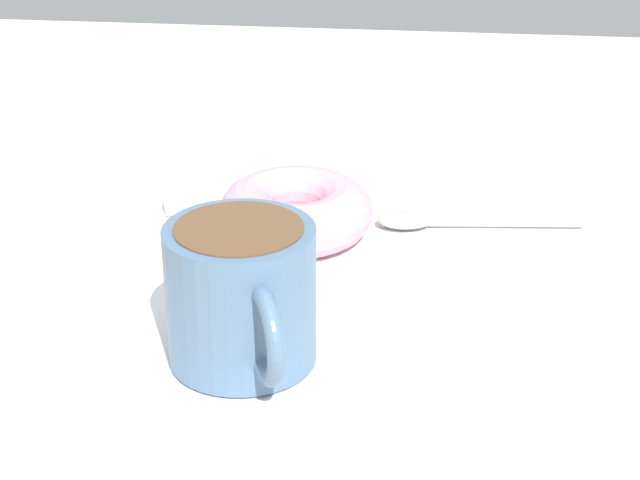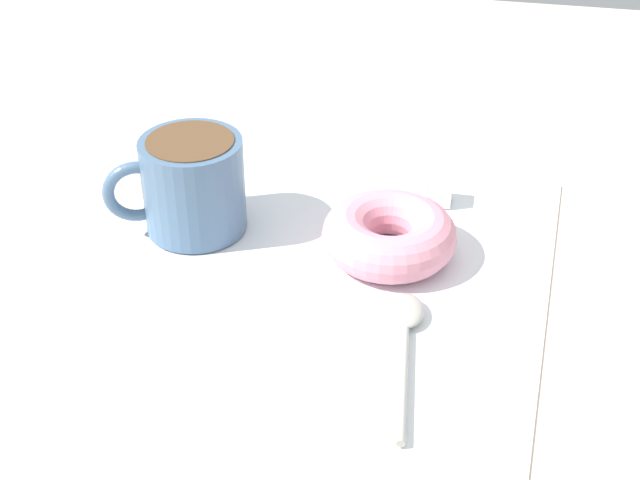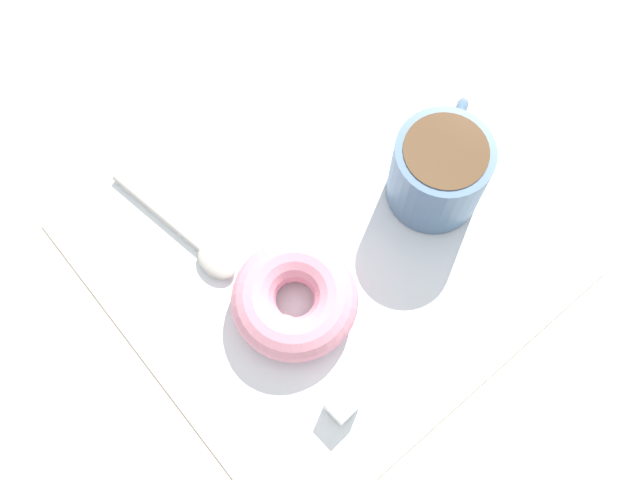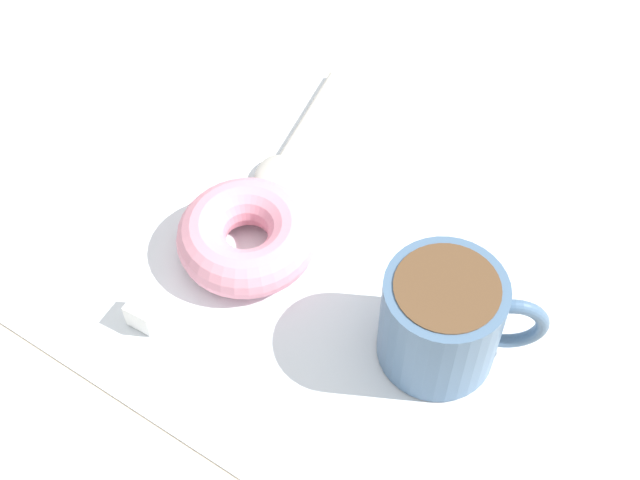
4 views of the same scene
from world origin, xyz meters
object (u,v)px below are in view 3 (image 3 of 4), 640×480
Objects in this scene: coffee_cup at (440,169)px; sugar_cube at (342,406)px; spoon at (199,248)px; donut at (295,299)px.

coffee_cup is 5.17× the size of sugar_cube.
coffee_cup is at bearing -28.56° from spoon.
coffee_cup is 15.35cm from donut.
sugar_cube reaches higher than spoon.
donut is 9.24cm from spoon.
donut is 0.72× the size of spoon.
sugar_cube is at bearing -92.07° from spoon.
coffee_cup reaches higher than spoon.
donut is 5.00× the size of sugar_cube.
donut is at bearing 177.30° from coffee_cup.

